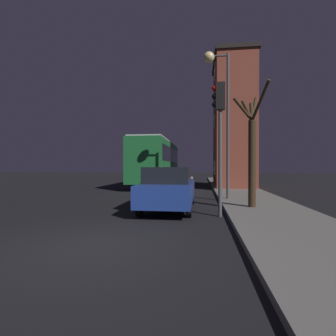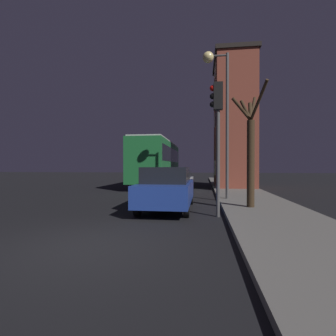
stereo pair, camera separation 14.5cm
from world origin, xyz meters
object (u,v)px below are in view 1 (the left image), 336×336
streetlamp (218,89)px  car_near_lane (169,188)px  traffic_light (219,121)px  bus (157,160)px  car_mid_lane (179,180)px  bare_tree (252,150)px

streetlamp → car_near_lane: streetlamp is taller
traffic_light → streetlamp: bearing=87.0°
streetlamp → car_near_lane: 5.60m
bus → streetlamp: bearing=-64.3°
car_near_lane → car_mid_lane: size_ratio=0.96×
bare_tree → bus: bearing=115.4°
streetlamp → car_mid_lane: bearing=113.3°
traffic_light → car_mid_lane: (-2.11, 9.23, -2.47)m
car_near_lane → car_mid_lane: (-0.28, 8.02, -0.12)m
traffic_light → bus: bearing=108.1°
streetlamp → traffic_light: streetlamp is taller
bus → car_mid_lane: bus is taller
streetlamp → car_mid_lane: streetlamp is taller
bare_tree → car_near_lane: bearing=-176.7°
streetlamp → car_near_lane: bearing=-127.5°
bare_tree → streetlamp: bearing=114.4°
bus → car_mid_lane: size_ratio=2.44×
bare_tree → car_mid_lane: bare_tree is taller
traffic_light → car_mid_lane: bearing=102.9°
car_mid_lane → bus: bearing=118.7°
traffic_light → bare_tree: bearing=46.4°
traffic_light → car_near_lane: size_ratio=0.98×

